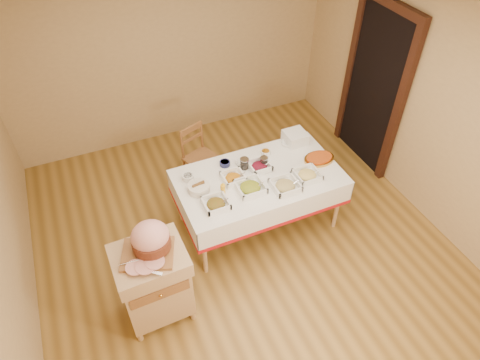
{
  "coord_description": "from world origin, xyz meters",
  "views": [
    {
      "loc": [
        -1.29,
        -2.81,
        3.92
      ],
      "look_at": [
        0.03,
        0.2,
        0.89
      ],
      "focal_mm": 32.0,
      "sensor_mm": 36.0,
      "label": 1
    }
  ],
  "objects_px": {
    "preserve_jar_right": "(264,162)",
    "butcher_cart": "(154,281)",
    "dining_table": "(259,187)",
    "brass_platter": "(319,159)",
    "mustard_bottle": "(223,189)",
    "dining_chair": "(199,156)",
    "preserve_jar_left": "(244,164)",
    "plate_stack": "(295,137)",
    "bread_basket": "(199,188)",
    "ham_on_board": "(150,240)"
  },
  "relations": [
    {
      "from": "dining_table",
      "to": "mustard_bottle",
      "type": "xyz_separation_m",
      "value": [
        -0.47,
        -0.1,
        0.23
      ]
    },
    {
      "from": "dining_table",
      "to": "mustard_bottle",
      "type": "bearing_deg",
      "value": -168.01
    },
    {
      "from": "preserve_jar_right",
      "to": "dining_table",
      "type": "bearing_deg",
      "value": -131.63
    },
    {
      "from": "preserve_jar_left",
      "to": "bread_basket",
      "type": "distance_m",
      "value": 0.61
    },
    {
      "from": "butcher_cart",
      "to": "dining_chair",
      "type": "distance_m",
      "value": 1.96
    },
    {
      "from": "brass_platter",
      "to": "plate_stack",
      "type": "bearing_deg",
      "value": 102.36
    },
    {
      "from": "mustard_bottle",
      "to": "brass_platter",
      "type": "relative_size",
      "value": 0.44
    },
    {
      "from": "dining_chair",
      "to": "bread_basket",
      "type": "distance_m",
      "value": 1.05
    },
    {
      "from": "plate_stack",
      "to": "dining_chair",
      "type": "bearing_deg",
      "value": 150.28
    },
    {
      "from": "preserve_jar_left",
      "to": "brass_platter",
      "type": "xyz_separation_m",
      "value": [
        0.84,
        -0.22,
        -0.04
      ]
    },
    {
      "from": "preserve_jar_right",
      "to": "butcher_cart",
      "type": "bearing_deg",
      "value": -151.64
    },
    {
      "from": "brass_platter",
      "to": "preserve_jar_right",
      "type": "bearing_deg",
      "value": 165.0
    },
    {
      "from": "dining_chair",
      "to": "dining_table",
      "type": "bearing_deg",
      "value": -69.14
    },
    {
      "from": "dining_table",
      "to": "preserve_jar_right",
      "type": "distance_m",
      "value": 0.29
    },
    {
      "from": "plate_stack",
      "to": "ham_on_board",
      "type": "bearing_deg",
      "value": -152.94
    },
    {
      "from": "dining_table",
      "to": "brass_platter",
      "type": "distance_m",
      "value": 0.77
    },
    {
      "from": "dining_chair",
      "to": "mustard_bottle",
      "type": "bearing_deg",
      "value": -95.16
    },
    {
      "from": "butcher_cart",
      "to": "bread_basket",
      "type": "distance_m",
      "value": 1.07
    },
    {
      "from": "plate_stack",
      "to": "brass_platter",
      "type": "bearing_deg",
      "value": -77.64
    },
    {
      "from": "ham_on_board",
      "to": "mustard_bottle",
      "type": "xyz_separation_m",
      "value": [
        0.89,
        0.55,
        -0.22
      ]
    },
    {
      "from": "dining_chair",
      "to": "bread_basket",
      "type": "height_order",
      "value": "bread_basket"
    },
    {
      "from": "preserve_jar_right",
      "to": "ham_on_board",
      "type": "bearing_deg",
      "value": -151.99
    },
    {
      "from": "bread_basket",
      "to": "butcher_cart",
      "type": "bearing_deg",
      "value": -134.56
    },
    {
      "from": "dining_table",
      "to": "brass_platter",
      "type": "bearing_deg",
      "value": -1.86
    },
    {
      "from": "butcher_cart",
      "to": "preserve_jar_right",
      "type": "height_order",
      "value": "butcher_cart"
    },
    {
      "from": "dining_table",
      "to": "butcher_cart",
      "type": "relative_size",
      "value": 1.99
    },
    {
      "from": "dining_table",
      "to": "butcher_cart",
      "type": "bearing_deg",
      "value": -154.03
    },
    {
      "from": "preserve_jar_left",
      "to": "dining_chair",
      "type": "bearing_deg",
      "value": 109.75
    },
    {
      "from": "dining_chair",
      "to": "preserve_jar_right",
      "type": "bearing_deg",
      "value": -59.06
    },
    {
      "from": "preserve_jar_left",
      "to": "bread_basket",
      "type": "height_order",
      "value": "preserve_jar_left"
    },
    {
      "from": "bread_basket",
      "to": "ham_on_board",
      "type": "bearing_deg",
      "value": -134.09
    },
    {
      "from": "dining_table",
      "to": "preserve_jar_right",
      "type": "bearing_deg",
      "value": 48.37
    },
    {
      "from": "preserve_jar_left",
      "to": "mustard_bottle",
      "type": "distance_m",
      "value": 0.48
    },
    {
      "from": "mustard_bottle",
      "to": "brass_platter",
      "type": "height_order",
      "value": "mustard_bottle"
    },
    {
      "from": "butcher_cart",
      "to": "preserve_jar_left",
      "type": "relative_size",
      "value": 7.06
    },
    {
      "from": "mustard_bottle",
      "to": "dining_chair",
      "type": "bearing_deg",
      "value": 84.84
    },
    {
      "from": "plate_stack",
      "to": "brass_platter",
      "type": "relative_size",
      "value": 0.69
    },
    {
      "from": "butcher_cart",
      "to": "ham_on_board",
      "type": "relative_size",
      "value": 1.92
    },
    {
      "from": "plate_stack",
      "to": "brass_platter",
      "type": "distance_m",
      "value": 0.42
    },
    {
      "from": "brass_platter",
      "to": "preserve_jar_left",
      "type": "bearing_deg",
      "value": 165.44
    },
    {
      "from": "dining_chair",
      "to": "bread_basket",
      "type": "relative_size",
      "value": 3.58
    },
    {
      "from": "butcher_cart",
      "to": "preserve_jar_right",
      "type": "bearing_deg",
      "value": 28.36
    },
    {
      "from": "preserve_jar_right",
      "to": "brass_platter",
      "type": "bearing_deg",
      "value": -15.0
    },
    {
      "from": "dining_table",
      "to": "dining_chair",
      "type": "relative_size",
      "value": 2.17
    },
    {
      "from": "preserve_jar_left",
      "to": "bread_basket",
      "type": "relative_size",
      "value": 0.55
    },
    {
      "from": "dining_table",
      "to": "mustard_bottle",
      "type": "relative_size",
      "value": 11.32
    },
    {
      "from": "dining_chair",
      "to": "preserve_jar_left",
      "type": "height_order",
      "value": "preserve_jar_left"
    },
    {
      "from": "butcher_cart",
      "to": "mustard_bottle",
      "type": "distance_m",
      "value": 1.15
    },
    {
      "from": "ham_on_board",
      "to": "bread_basket",
      "type": "height_order",
      "value": "ham_on_board"
    },
    {
      "from": "butcher_cart",
      "to": "preserve_jar_left",
      "type": "height_order",
      "value": "butcher_cart"
    }
  ]
}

